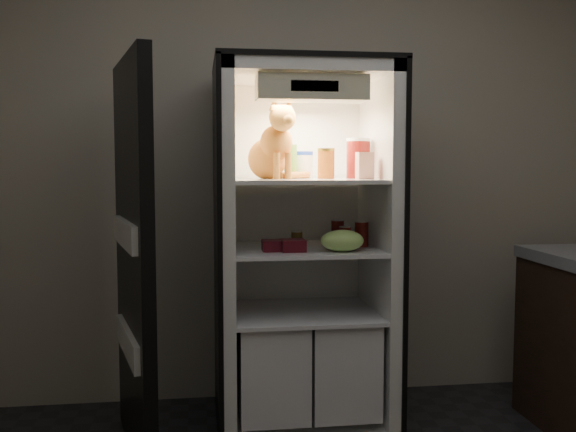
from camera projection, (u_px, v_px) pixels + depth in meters
name	position (u px, v px, depth m)	size (l,w,h in m)	color
room_shell	(376.00, 79.00, 1.92)	(3.60, 3.60, 3.60)	white
refrigerator	(302.00, 274.00, 3.35)	(0.90, 0.72, 1.88)	white
fridge_door	(133.00, 262.00, 2.97)	(0.26, 0.86, 1.85)	black
tabby_cat	(272.00, 149.00, 3.24)	(0.37, 0.39, 0.40)	#BC5E18
parmesan_shaker	(291.00, 162.00, 3.31)	(0.07, 0.07, 0.17)	#268E29
mayo_tub	(303.00, 165.00, 3.40)	(0.10, 0.10, 0.14)	white
salsa_jar	(326.00, 163.00, 3.26)	(0.09, 0.09, 0.15)	maroon
pepper_jar	(358.00, 158.00, 3.32)	(0.12, 0.12, 0.21)	maroon
cream_carton	(365.00, 166.00, 3.17)	(0.08, 0.08, 0.13)	silver
soda_can_a	(338.00, 232.00, 3.42)	(0.07, 0.07, 0.13)	black
soda_can_b	(362.00, 234.00, 3.30)	(0.07, 0.07, 0.13)	black
soda_can_c	(345.00, 238.00, 3.22)	(0.06, 0.06, 0.11)	black
condiment_jar	(297.00, 238.00, 3.33)	(0.06, 0.06, 0.08)	brown
grape_bag	(342.00, 241.00, 3.11)	(0.21, 0.15, 0.11)	#93C85D
berry_box_left	(273.00, 246.00, 3.14)	(0.11, 0.11, 0.05)	#530D16
berry_box_right	(293.00, 245.00, 3.12)	(0.12, 0.12, 0.06)	#530D16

